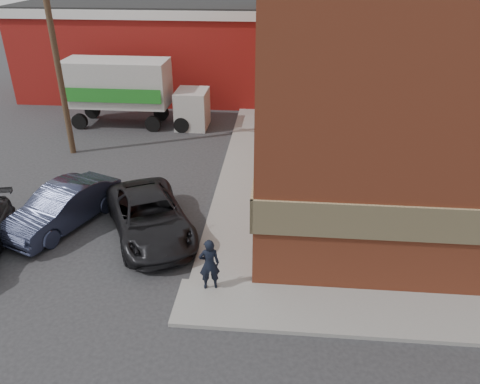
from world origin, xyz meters
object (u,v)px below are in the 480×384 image
(sedan, at_px, (63,207))
(box_truck, at_px, (130,89))
(man, at_px, (209,264))
(warehouse, at_px, (158,47))
(brick_building, at_px, (445,57))
(utility_pole, at_px, (55,48))
(suv_a, at_px, (150,216))

(sedan, distance_m, box_truck, 10.40)
(man, bearing_deg, warehouse, -85.62)
(brick_building, distance_m, man, 12.92)
(sedan, bearing_deg, utility_pole, 132.95)
(brick_building, xyz_separation_m, suv_a, (-10.53, -6.59, -4.00))
(brick_building, height_order, man, brick_building)
(warehouse, xyz_separation_m, utility_pole, (-1.50, -11.00, 1.93))
(warehouse, height_order, suv_a, warehouse)
(utility_pole, bearing_deg, warehouse, 82.23)
(brick_building, bearing_deg, suv_a, -147.96)
(brick_building, distance_m, warehouse, 18.30)
(utility_pole, bearing_deg, man, -49.78)
(man, relative_size, sedan, 0.36)
(utility_pole, bearing_deg, sedan, -69.19)
(warehouse, bearing_deg, utility_pole, -97.77)
(brick_building, relative_size, suv_a, 3.69)
(brick_building, height_order, box_truck, brick_building)
(sedan, xyz_separation_m, suv_a, (3.08, -0.33, -0.02))
(utility_pole, xyz_separation_m, suv_a, (5.46, -6.59, -4.06))
(brick_building, height_order, suv_a, brick_building)
(utility_pole, xyz_separation_m, man, (7.85, -9.29, -3.85))
(utility_pole, bearing_deg, box_truck, 66.78)
(utility_pole, height_order, suv_a, utility_pole)
(utility_pole, bearing_deg, suv_a, -50.36)
(man, distance_m, box_truck, 14.70)
(warehouse, xyz_separation_m, sedan, (0.88, -17.27, -2.10))
(brick_building, xyz_separation_m, sedan, (-13.61, -6.26, -3.97))
(sedan, bearing_deg, man, -6.77)
(brick_building, xyz_separation_m, box_truck, (-14.26, 4.04, -2.70))
(utility_pole, distance_m, box_truck, 5.19)
(sedan, relative_size, box_truck, 0.62)
(man, relative_size, box_truck, 0.22)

